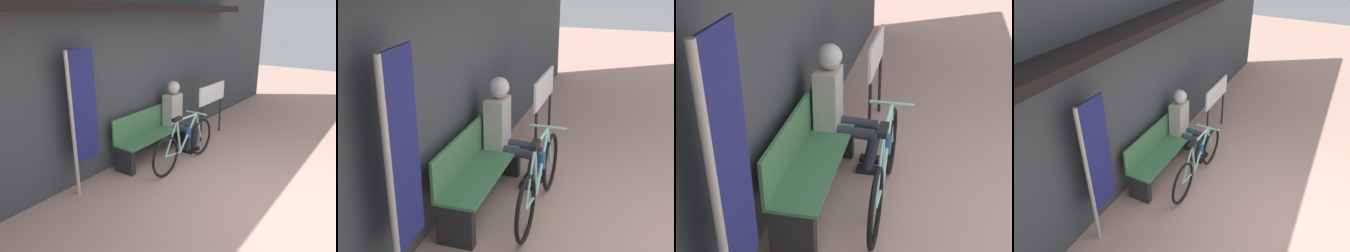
{
  "view_description": "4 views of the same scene",
  "coord_description": "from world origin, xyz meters",
  "views": [
    {
      "loc": [
        -3.76,
        -1.18,
        2.43
      ],
      "look_at": [
        0.38,
        1.82,
        0.66
      ],
      "focal_mm": 35.0,
      "sensor_mm": 36.0,
      "label": 1
    },
    {
      "loc": [
        -3.7,
        0.6,
        2.64
      ],
      "look_at": [
        0.56,
        1.94,
        0.88
      ],
      "focal_mm": 50.0,
      "sensor_mm": 36.0,
      "label": 2
    },
    {
      "loc": [
        -2.94,
        1.2,
        2.6
      ],
      "look_at": [
        0.4,
        1.9,
        0.78
      ],
      "focal_mm": 50.0,
      "sensor_mm": 36.0,
      "label": 3
    },
    {
      "loc": [
        -3.33,
        -0.13,
        3.63
      ],
      "look_at": [
        0.65,
        1.93,
        0.84
      ],
      "focal_mm": 35.0,
      "sensor_mm": 36.0,
      "label": 4
    }
  ],
  "objects": [
    {
      "name": "bicycle",
      "position": [
        0.48,
        1.55,
        0.37
      ],
      "size": [
        1.72,
        0.4,
        0.88
      ],
      "color": "black",
      "rests_on": "ground_plane"
    },
    {
      "name": "park_bench_near",
      "position": [
        0.42,
        2.2,
        0.39
      ],
      "size": [
        1.62,
        0.42,
        0.84
      ],
      "color": "#477F51",
      "rests_on": "ground_plane"
    },
    {
      "name": "banner_pole",
      "position": [
        -1.04,
        2.23,
        1.16
      ],
      "size": [
        0.45,
        0.05,
        1.99
      ],
      "color": "#B7B2A8",
      "rests_on": "ground_plane"
    },
    {
      "name": "person_seated",
      "position": [
        1.02,
        2.09,
        0.72
      ],
      "size": [
        0.34,
        0.64,
        1.27
      ],
      "color": "#2D3342",
      "rests_on": "ground_plane"
    },
    {
      "name": "signboard",
      "position": [
        1.92,
        1.85,
        0.82
      ],
      "size": [
        0.97,
        0.04,
        1.09
      ],
      "color": "#232326",
      "rests_on": "ground_plane"
    },
    {
      "name": "storefront_wall",
      "position": [
        0.0,
        2.51,
        1.66
      ],
      "size": [
        12.0,
        0.56,
        3.2
      ],
      "color": "#3D4247",
      "rests_on": "ground_plane"
    }
  ]
}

